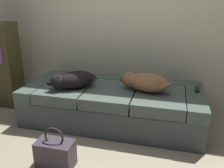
{
  "coord_description": "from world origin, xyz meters",
  "views": [
    {
      "loc": [
        0.62,
        -1.5,
        1.38
      ],
      "look_at": [
        0.0,
        0.92,
        0.48
      ],
      "focal_mm": 38.18,
      "sensor_mm": 36.0,
      "label": 1
    }
  ],
  "objects_px": {
    "tv_remote": "(197,89)",
    "couch": "(113,104)",
    "dog_tan": "(145,82)",
    "handbag": "(55,153)",
    "dog_dark": "(73,80)"
  },
  "relations": [
    {
      "from": "tv_remote",
      "to": "couch",
      "type": "bearing_deg",
      "value": -167.63
    },
    {
      "from": "dog_tan",
      "to": "handbag",
      "type": "bearing_deg",
      "value": -125.88
    },
    {
      "from": "couch",
      "to": "tv_remote",
      "type": "xyz_separation_m",
      "value": [
        0.92,
        0.11,
        0.23
      ]
    },
    {
      "from": "couch",
      "to": "dog_dark",
      "type": "xyz_separation_m",
      "value": [
        -0.42,
        -0.16,
        0.31
      ]
    },
    {
      "from": "handbag",
      "to": "dog_tan",
      "type": "bearing_deg",
      "value": 54.12
    },
    {
      "from": "dog_tan",
      "to": "tv_remote",
      "type": "xyz_separation_m",
      "value": [
        0.55,
        0.16,
        -0.09
      ]
    },
    {
      "from": "tv_remote",
      "to": "handbag",
      "type": "distance_m",
      "value": 1.62
    },
    {
      "from": "dog_tan",
      "to": "tv_remote",
      "type": "distance_m",
      "value": 0.58
    },
    {
      "from": "couch",
      "to": "dog_tan",
      "type": "height_order",
      "value": "dog_tan"
    },
    {
      "from": "dog_tan",
      "to": "handbag",
      "type": "xyz_separation_m",
      "value": [
        -0.64,
        -0.89,
        -0.4
      ]
    },
    {
      "from": "couch",
      "to": "handbag",
      "type": "distance_m",
      "value": 0.97
    },
    {
      "from": "dog_tan",
      "to": "tv_remote",
      "type": "height_order",
      "value": "dog_tan"
    },
    {
      "from": "dog_dark",
      "to": "dog_tan",
      "type": "xyz_separation_m",
      "value": [
        0.79,
        0.12,
        0.0
      ]
    },
    {
      "from": "tv_remote",
      "to": "handbag",
      "type": "height_order",
      "value": "tv_remote"
    },
    {
      "from": "couch",
      "to": "tv_remote",
      "type": "height_order",
      "value": "tv_remote"
    }
  ]
}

